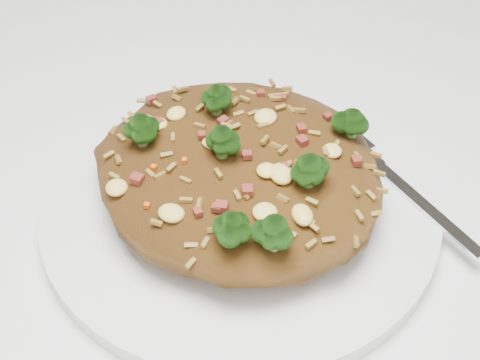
# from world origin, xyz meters

# --- Properties ---
(dining_table) EXTENTS (1.20, 0.80, 0.75)m
(dining_table) POSITION_xyz_m (0.00, 0.00, 0.66)
(dining_table) COLOR white
(dining_table) RESTS_ON ground
(plate) EXTENTS (0.27, 0.27, 0.01)m
(plate) POSITION_xyz_m (-0.07, -0.08, 0.76)
(plate) COLOR white
(plate) RESTS_ON dining_table
(fried_rice) EXTENTS (0.19, 0.18, 0.07)m
(fried_rice) POSITION_xyz_m (-0.07, -0.08, 0.80)
(fried_rice) COLOR brown
(fried_rice) RESTS_ON plate
(fork) EXTENTS (0.16, 0.07, 0.00)m
(fork) POSITION_xyz_m (0.01, -0.01, 0.77)
(fork) COLOR silver
(fork) RESTS_ON plate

